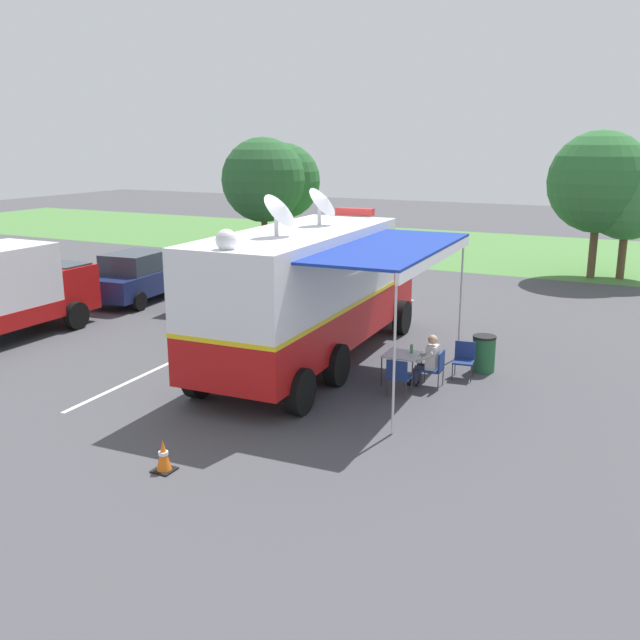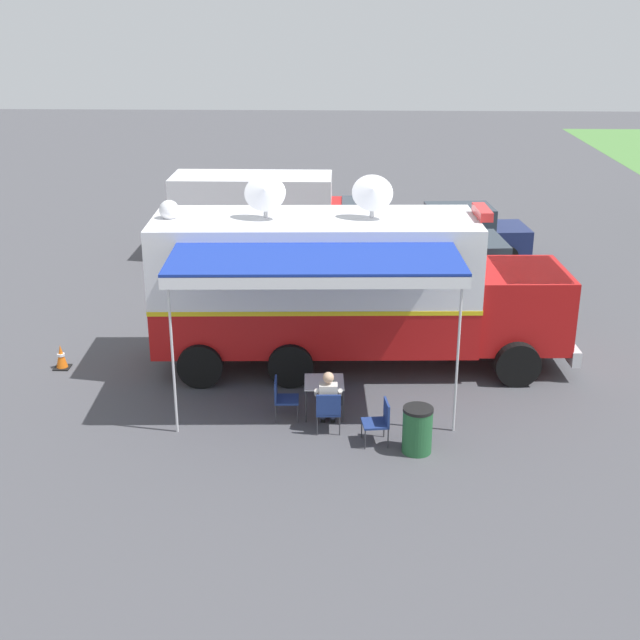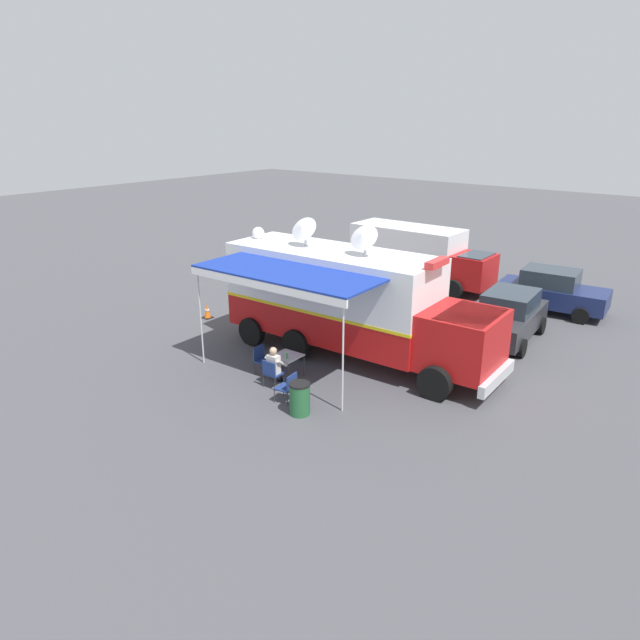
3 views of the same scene
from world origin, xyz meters
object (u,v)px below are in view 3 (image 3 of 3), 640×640
object	(u,v)px
folding_chair_spare_by_truck	(288,385)
car_far_corner	(552,291)
command_truck	(350,300)
folding_chair_at_table	(272,372)
folding_chair_beside_table	(262,357)
car_behind_truck	(508,316)
folding_table	(287,357)
trash_bin	(300,399)
seated_responder	(276,365)
traffic_cone	(207,311)
water_bottle	(287,355)
support_truck	(416,255)

from	to	relation	value
folding_chair_spare_by_truck	car_far_corner	size ratio (longest dim) A/B	0.20
command_truck	folding_chair_at_table	bearing A→B (deg)	-5.95
folding_chair_spare_by_truck	folding_chair_beside_table	bearing A→B (deg)	-116.06
car_behind_truck	car_far_corner	size ratio (longest dim) A/B	1.00
folding_chair_at_table	folding_chair_spare_by_truck	bearing A→B (deg)	68.94
command_truck	car_behind_truck	bearing A→B (deg)	143.07
folding_table	trash_bin	distance (m)	2.34
car_far_corner	seated_responder	bearing A→B (deg)	-18.74
folding_chair_spare_by_truck	trash_bin	world-z (taller)	trash_bin
seated_responder	car_behind_truck	distance (m)	8.85
trash_bin	traffic_cone	bearing A→B (deg)	-114.44
trash_bin	command_truck	bearing A→B (deg)	-161.97
water_bottle	support_truck	xyz separation A→B (m)	(-11.76, -2.34, 0.55)
traffic_cone	car_far_corner	size ratio (longest dim) A/B	0.13
folding_chair_spare_by_truck	water_bottle	bearing A→B (deg)	-137.00
folding_chair_at_table	support_truck	size ratio (longest dim) A/B	0.13
car_far_corner	folding_chair_spare_by_truck	bearing A→B (deg)	-13.73
support_truck	traffic_cone	bearing A→B (deg)	-22.72
traffic_cone	car_behind_truck	bearing A→B (deg)	117.14
water_bottle	car_far_corner	distance (m)	12.31
trash_bin	support_truck	bearing A→B (deg)	-163.14
folding_chair_at_table	trash_bin	size ratio (longest dim) A/B	0.96
support_truck	car_behind_truck	world-z (taller)	support_truck
command_truck	folding_chair_spare_by_truck	size ratio (longest dim) A/B	11.02
car_far_corner	support_truck	bearing A→B (deg)	-91.15
folding_chair_spare_by_truck	traffic_cone	bearing A→B (deg)	-114.45
command_truck	folding_table	bearing A→B (deg)	-10.06
seated_responder	support_truck	xyz separation A→B (m)	(-12.20, -2.27, 0.73)
folding_table	folding_chair_spare_by_truck	size ratio (longest dim) A/B	0.96
command_truck	folding_chair_at_table	xyz separation A→B (m)	(3.39, -0.35, -1.43)
folding_chair_spare_by_truck	support_truck	bearing A→B (deg)	-165.59
folding_table	car_behind_truck	world-z (taller)	car_behind_truck
folding_chair_spare_by_truck	seated_responder	distance (m)	1.17
support_truck	car_far_corner	bearing A→B (deg)	88.85
water_bottle	car_far_corner	bearing A→B (deg)	160.89
water_bottle	traffic_cone	distance (m)	6.73
folding_chair_at_table	trash_bin	world-z (taller)	trash_bin
folding_chair_spare_by_truck	car_behind_truck	world-z (taller)	car_behind_truck
folding_table	traffic_cone	xyz separation A→B (m)	(-2.11, -6.15, -0.39)
car_behind_truck	folding_chair_beside_table	bearing A→B (deg)	-32.80
folding_chair_at_table	folding_chair_beside_table	distance (m)	1.11
folding_chair_beside_table	trash_bin	size ratio (longest dim) A/B	0.96
folding_table	seated_responder	bearing A→B (deg)	9.15
folding_chair_at_table	car_far_corner	world-z (taller)	car_far_corner
seated_responder	car_behind_truck	xyz separation A→B (m)	(-7.93, 3.92, 0.23)
folding_chair_spare_by_truck	traffic_cone	size ratio (longest dim) A/B	1.50
command_truck	folding_chair_beside_table	size ratio (longest dim) A/B	11.02
folding_table	folding_chair_at_table	size ratio (longest dim) A/B	0.96
folding_table	water_bottle	xyz separation A→B (m)	(0.17, 0.16, 0.16)
folding_chair_at_table	trash_bin	bearing A→B (deg)	67.56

